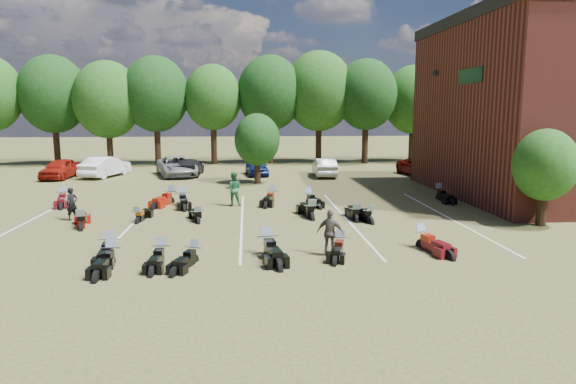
{
  "coord_description": "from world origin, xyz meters",
  "views": [
    {
      "loc": [
        -2.72,
        -20.7,
        5.19
      ],
      "look_at": [
        -0.74,
        4.0,
        1.2
      ],
      "focal_mm": 32.0,
      "sensor_mm": 36.0,
      "label": 1
    }
  ],
  "objects": [
    {
      "name": "car_0",
      "position": [
        -16.88,
        19.22,
        0.76
      ],
      "size": [
        2.09,
        4.57,
        1.52
      ],
      "primitive_type": "imported",
      "rotation": [
        0.0,
        0.0,
        -0.07
      ],
      "color": "maroon",
      "rests_on": "ground"
    },
    {
      "name": "motorcycle_8",
      "position": [
        -7.8,
        2.97,
        0.0
      ],
      "size": [
        0.87,
        2.07,
        1.12
      ],
      "primitive_type": null,
      "rotation": [
        0.0,
        0.0,
        3.02
      ],
      "color": "black",
      "rests_on": "ground"
    },
    {
      "name": "motorcycle_12",
      "position": [
        2.34,
        2.46,
        0.0
      ],
      "size": [
        0.81,
        2.3,
        1.27
      ],
      "primitive_type": null,
      "rotation": [
        0.0,
        0.0,
        3.1
      ],
      "color": "black",
      "rests_on": "ground"
    },
    {
      "name": "motorcycle_7",
      "position": [
        -9.97,
        1.77,
        0.0
      ],
      "size": [
        1.31,
        2.45,
        1.3
      ],
      "primitive_type": null,
      "rotation": [
        0.0,
        0.0,
        3.39
      ],
      "color": "maroon",
      "rests_on": "ground"
    },
    {
      "name": "car_1",
      "position": [
        -13.72,
        19.97,
        0.8
      ],
      "size": [
        3.13,
        5.14,
        1.6
      ],
      "primitive_type": "imported",
      "rotation": [
        0.0,
        0.0,
        2.82
      ],
      "color": "silver",
      "rests_on": "ground"
    },
    {
      "name": "motorcycle_18",
      "position": [
        0.68,
        7.25,
        0.0
      ],
      "size": [
        1.19,
        2.33,
        1.24
      ],
      "primitive_type": null,
      "rotation": [
        0.0,
        0.0,
        0.22
      ],
      "color": "black",
      "rests_on": "ground"
    },
    {
      "name": "motorcycle_20",
      "position": [
        8.43,
        7.98,
        0.0
      ],
      "size": [
        0.83,
        2.38,
        1.31
      ],
      "primitive_type": null,
      "rotation": [
        0.0,
        0.0,
        0.03
      ],
      "color": "black",
      "rests_on": "ground"
    },
    {
      "name": "car_6",
      "position": [
        11.07,
        18.64,
        0.7
      ],
      "size": [
        3.2,
        5.38,
        1.4
      ],
      "primitive_type": "imported",
      "rotation": [
        0.0,
        0.0,
        0.18
      ],
      "color": "#560405",
      "rests_on": "ground"
    },
    {
      "name": "motorcycle_16",
      "position": [
        -6.31,
        7.45,
        0.0
      ],
      "size": [
        1.23,
        2.57,
        1.38
      ],
      "primitive_type": null,
      "rotation": [
        0.0,
        0.0,
        0.19
      ],
      "color": "black",
      "rests_on": "ground"
    },
    {
      "name": "motorcycle_2",
      "position": [
        -7.33,
        -3.6,
        0.0
      ],
      "size": [
        0.76,
        2.24,
        1.24
      ],
      "primitive_type": null,
      "rotation": [
        0.0,
        0.0,
        -0.02
      ],
      "color": "black",
      "rests_on": "ground"
    },
    {
      "name": "motorcycle_6",
      "position": [
        3.87,
        -2.25,
        0.0
      ],
      "size": [
        1.29,
        2.4,
        1.27
      ],
      "primitive_type": null,
      "rotation": [
        0.0,
        0.0,
        0.26
      ],
      "color": "#500B13",
      "rests_on": "ground"
    },
    {
      "name": "car_3",
      "position": [
        -7.29,
        20.16,
        0.68
      ],
      "size": [
        2.07,
        4.74,
        1.36
      ],
      "primitive_type": "imported",
      "rotation": [
        0.0,
        0.0,
        3.11
      ],
      "color": "black",
      "rests_on": "ground"
    },
    {
      "name": "car_5",
      "position": [
        3.31,
        18.9,
        0.72
      ],
      "size": [
        1.64,
        4.42,
        1.44
      ],
      "primitive_type": "imported",
      "rotation": [
        0.0,
        0.0,
        3.12
      ],
      "color": "#9FA09B",
      "rests_on": "ground"
    },
    {
      "name": "person_green",
      "position": [
        -3.49,
        6.98,
        0.93
      ],
      "size": [
        0.91,
        0.71,
        1.85
      ],
      "primitive_type": "imported",
      "rotation": [
        0.0,
        0.0,
        3.13
      ],
      "color": "#25643A",
      "rests_on": "ground"
    },
    {
      "name": "tree_line",
      "position": [
        -1.0,
        29.0,
        6.31
      ],
      "size": [
        56.0,
        6.0,
        9.79
      ],
      "color": "black",
      "rests_on": "ground"
    },
    {
      "name": "car_7",
      "position": [
        12.51,
        18.71,
        0.72
      ],
      "size": [
        3.86,
        5.34,
        1.44
      ],
      "primitive_type": "imported",
      "rotation": [
        0.0,
        0.0,
        2.72
      ],
      "color": "#3A3A3F",
      "rests_on": "ground"
    },
    {
      "name": "motorcycle_3",
      "position": [
        -4.58,
        -3.55,
        0.0
      ],
      "size": [
        1.26,
        2.09,
        1.11
      ],
      "primitive_type": null,
      "rotation": [
        0.0,
        0.0,
        -0.34
      ],
      "color": "black",
      "rests_on": "ground"
    },
    {
      "name": "motorcycle_17",
      "position": [
        -1.34,
        7.81,
        0.0
      ],
      "size": [
        1.31,
        2.5,
        1.33
      ],
      "primitive_type": null,
      "rotation": [
        0.0,
        0.0,
        -0.24
      ],
      "color": "black",
      "rests_on": "ground"
    },
    {
      "name": "motorcycle_14",
      "position": [
        -12.96,
        8.33,
        0.0
      ],
      "size": [
        1.38,
        2.55,
        1.35
      ],
      "primitive_type": null,
      "rotation": [
        0.0,
        0.0,
        0.26
      ],
      "color": "#4B0A14",
      "rests_on": "ground"
    },
    {
      "name": "person_black",
      "position": [
        -11.01,
        3.89,
        0.78
      ],
      "size": [
        0.65,
        0.67,
        1.56
      ],
      "primitive_type": "imported",
      "rotation": [
        0.0,
        0.0,
        0.85
      ],
      "color": "black",
      "rests_on": "ground"
    },
    {
      "name": "motorcycle_9",
      "position": [
        -5.02,
        2.73,
        0.0
      ],
      "size": [
        1.08,
        2.15,
        1.15
      ],
      "primitive_type": null,
      "rotation": [
        0.0,
        0.0,
        3.36
      ],
      "color": "black",
      "rests_on": "ground"
    },
    {
      "name": "motorcycle_4",
      "position": [
        -2.02,
        -2.75,
        0.0
      ],
      "size": [
        1.19,
        2.61,
        1.4
      ],
      "primitive_type": null,
      "rotation": [
        0.0,
        0.0,
        0.16
      ],
      "color": "black",
      "rests_on": "ground"
    },
    {
      "name": "person_grey",
      "position": [
        0.22,
        -3.02,
        0.84
      ],
      "size": [
        1.06,
        0.8,
        1.68
      ],
      "primitive_type": "imported",
      "rotation": [
        0.0,
        0.0,
        2.69
      ],
      "color": "#504944",
      "rests_on": "ground"
    },
    {
      "name": "motorcycle_13",
      "position": [
        2.87,
        2.01,
        0.0
      ],
      "size": [
        1.34,
        2.43,
        1.29
      ],
      "primitive_type": null,
      "rotation": [
        0.0,
        0.0,
        3.42
      ],
      "color": "black",
      "rests_on": "ground"
    },
    {
      "name": "car_4",
      "position": [
        -1.96,
        20.02,
        0.66
      ],
      "size": [
        2.02,
        4.03,
        1.32
      ],
      "primitive_type": "imported",
      "rotation": [
        0.0,
        0.0,
        0.12
      ],
      "color": "#0C1A54",
      "rests_on": "ground"
    },
    {
      "name": "young_tree_midfield",
      "position": [
        -2.0,
        15.5,
        3.09
      ],
      "size": [
        3.2,
        3.2,
        4.7
      ],
      "color": "black",
      "rests_on": "ground"
    },
    {
      "name": "parking_lines",
      "position": [
        -3.0,
        3.0,
        0.01
      ],
      "size": [
        20.1,
        14.0,
        0.01
      ],
      "color": "silver",
      "rests_on": "ground"
    },
    {
      "name": "motorcycle_10",
      "position": [
        0.32,
        3.09,
        0.0
      ],
      "size": [
        1.1,
        2.59,
        1.4
      ],
      "primitive_type": null,
      "rotation": [
        0.0,
        0.0,
        3.26
      ],
      "color": "black",
      "rests_on": "ground"
    },
    {
      "name": "motorcycle_5",
      "position": [
        0.64,
        -2.71,
        0.0
      ],
      "size": [
        1.23,
        2.18,
        1.16
      ],
      "primitive_type": null,
      "rotation": [
        0.0,
        0.0,
        -0.29
      ],
      "color": "black",
      "rests_on": "ground"
    },
    {
      "name": "motorcycle_1",
      "position": [
        -5.72,
        -3.33,
        0.0
      ],
      "size": [
        0.72,
        2.09,
        1.15
      ],
      "primitive_type": null,
      "rotation": [
        0.0,
        0.0,
        -0.03
      ],
      "color": "black",
      "rests_on": "ground"
    },
    {
      "name": "car_2",
      "position": [
        -8.26,
        20.03,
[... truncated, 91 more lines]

